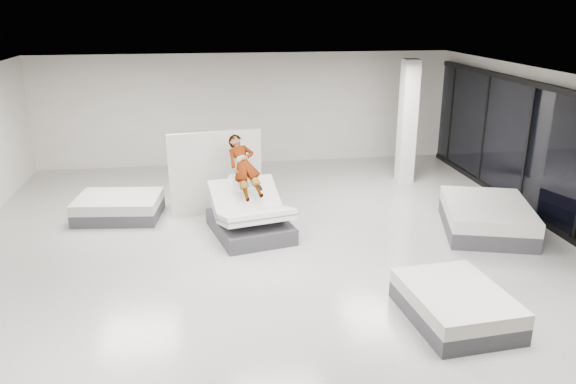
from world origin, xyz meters
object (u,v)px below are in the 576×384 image
object	(u,v)px
column	(407,122)
person	(244,177)
flat_bed_left_far	(119,207)
hero_bed	(250,218)
flat_bed_right_near	(455,305)
flat_bed_right_far	(486,217)
divider_panel	(216,173)
remote	(260,188)

from	to	relation	value
column	person	bearing A→B (deg)	-148.49
flat_bed_left_far	column	distance (m)	7.48
hero_bed	column	world-z (taller)	column
hero_bed	flat_bed_right_near	distance (m)	4.65
flat_bed_right_far	hero_bed	bearing A→B (deg)	173.32
flat_bed_right_far	divider_panel	bearing A→B (deg)	160.60
person	column	world-z (taller)	column
person	flat_bed_right_far	distance (m)	5.08
flat_bed_right_far	person	bearing A→B (deg)	169.92
person	flat_bed_left_far	xyz separation A→B (m)	(-2.72, 1.08, -0.90)
remote	hero_bed	bearing A→B (deg)	171.09
divider_panel	flat_bed_right_near	size ratio (longest dim) A/B	1.09
hero_bed	remote	world-z (taller)	hero_bed
divider_panel	flat_bed_left_far	world-z (taller)	divider_panel
person	flat_bed_right_far	bearing A→B (deg)	-22.99
remote	divider_panel	bearing A→B (deg)	109.26
hero_bed	divider_panel	size ratio (longest dim) A/B	1.03
person	remote	world-z (taller)	person
person	column	distance (m)	5.24
person	flat_bed_left_far	bearing A→B (deg)	145.39
hero_bed	divider_panel	bearing A→B (deg)	114.65
hero_bed	flat_bed_right_far	distance (m)	4.90
divider_panel	flat_bed_left_far	xyz separation A→B (m)	(-2.16, 0.02, -0.69)
remote	flat_bed_left_far	xyz separation A→B (m)	(-3.01, 1.37, -0.74)
hero_bed	person	distance (m)	0.85
person	remote	size ratio (longest dim) A/B	10.84
hero_bed	flat_bed_left_far	world-z (taller)	hero_bed
flat_bed_left_far	column	world-z (taller)	column
hero_bed	flat_bed_right_far	bearing A→B (deg)	-6.68
remote	flat_bed_left_far	size ratio (longest dim) A/B	0.07
person	flat_bed_right_near	bearing A→B (deg)	-68.22
divider_panel	flat_bed_right_near	distance (m)	6.17
person	divider_panel	world-z (taller)	divider_panel
hero_bed	flat_bed_right_near	size ratio (longest dim) A/B	1.12
remote	column	bearing A→B (deg)	23.08
person	divider_panel	bearing A→B (deg)	104.83
remote	flat_bed_right_near	world-z (taller)	remote
divider_panel	column	xyz separation A→B (m)	(5.01, 1.67, 0.66)
divider_panel	column	size ratio (longest dim) A/B	0.64
remote	flat_bed_right_near	distance (m)	4.59
hero_bed	column	size ratio (longest dim) A/B	0.67
flat_bed_right_far	flat_bed_left_far	world-z (taller)	flat_bed_right_far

